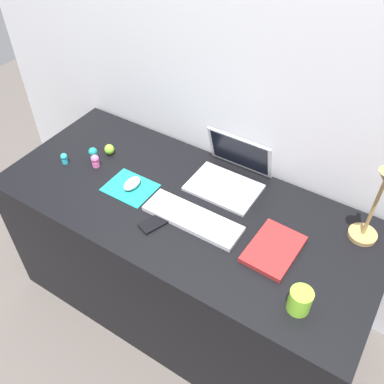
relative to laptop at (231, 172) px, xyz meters
name	(u,v)px	position (x,y,z in m)	size (l,w,h in m)	color
ground_plane	(186,301)	(-0.09, -0.23, -0.79)	(6.00, 6.00, 0.00)	#59514C
back_wall	(232,140)	(-0.09, 0.17, 0.03)	(2.83, 0.05, 1.65)	silver
desk	(186,259)	(-0.09, -0.23, -0.42)	(1.63, 0.72, 0.74)	black
laptop	(231,172)	(0.00, 0.00, 0.00)	(0.30, 0.27, 0.21)	silver
keyboard	(192,218)	(-0.02, -0.29, -0.04)	(0.41, 0.13, 0.02)	silver
mousepad	(130,188)	(-0.35, -0.27, -0.05)	(0.21, 0.17, 0.00)	teal
mouse	(132,183)	(-0.34, -0.26, -0.03)	(0.06, 0.10, 0.03)	silver
cell_phone	(155,222)	(-0.13, -0.38, -0.05)	(0.06, 0.13, 0.01)	black
desk_lamp	(374,208)	(0.59, -0.03, 0.13)	(0.11, 0.15, 0.38)	#A5844C
notebook_pad	(274,249)	(0.32, -0.26, -0.04)	(0.17, 0.24, 0.02)	maroon
coffee_mug	(300,301)	(0.50, -0.44, -0.01)	(0.08, 0.08, 0.09)	#8CDB33
toy_figurine_pink	(95,161)	(-0.57, -0.24, -0.02)	(0.04, 0.04, 0.06)	pink
toy_figurine_cyan	(64,158)	(-0.71, -0.30, -0.02)	(0.03, 0.03, 0.05)	#28B7CC
toy_figurine_teal	(93,154)	(-0.61, -0.21, -0.02)	(0.04, 0.04, 0.07)	teal
toy_figurine_lime	(109,149)	(-0.58, -0.14, -0.03)	(0.05, 0.05, 0.05)	#8CDB33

